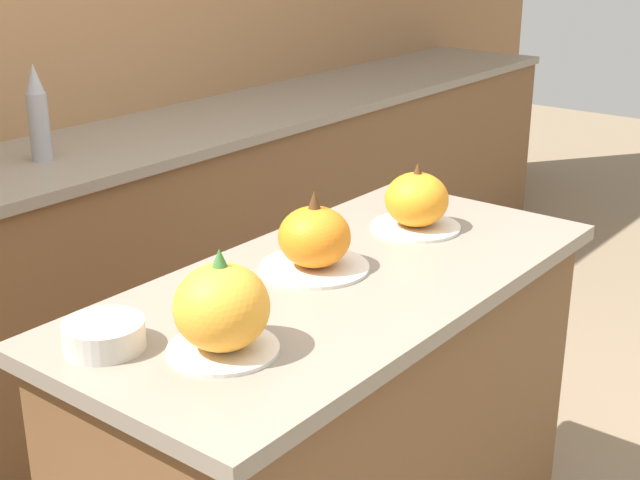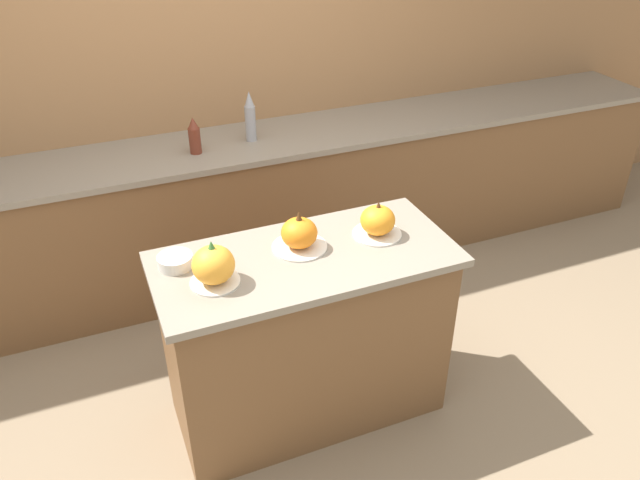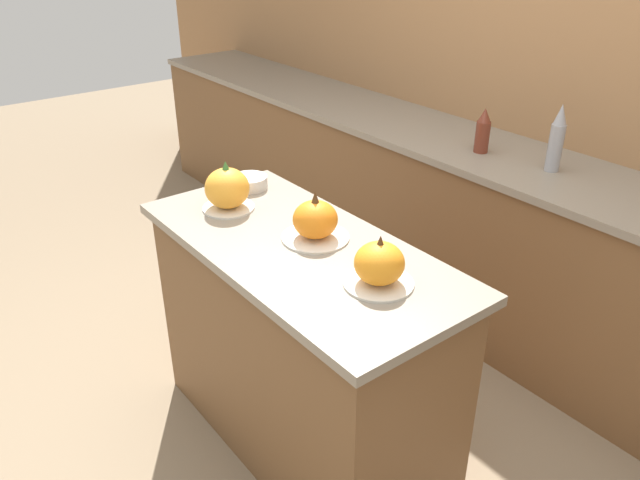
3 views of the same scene
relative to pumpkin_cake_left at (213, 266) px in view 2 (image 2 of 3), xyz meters
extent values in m
plane|color=#847056|center=(0.40, 0.04, -0.98)|extent=(12.00, 12.00, 0.00)
cube|color=#9E7047|center=(0.40, 1.63, 0.27)|extent=(8.00, 0.06, 2.50)
cube|color=brown|center=(0.40, 0.04, -0.55)|extent=(1.24, 0.54, 0.87)
cube|color=gray|center=(0.40, 0.04, -0.10)|extent=(1.30, 0.60, 0.03)
cube|color=brown|center=(0.40, 1.30, -0.54)|extent=(6.00, 0.56, 0.88)
cube|color=gray|center=(0.40, 1.30, -0.08)|extent=(6.00, 0.60, 0.03)
cylinder|color=silver|center=(0.00, 0.00, -0.08)|extent=(0.20, 0.20, 0.01)
ellipsoid|color=orange|center=(0.00, 0.00, 0.00)|extent=(0.17, 0.17, 0.15)
cone|color=#38702D|center=(0.00, 0.00, 0.10)|extent=(0.03, 0.03, 0.04)
cylinder|color=silver|center=(0.40, 0.11, -0.08)|extent=(0.24, 0.24, 0.01)
ellipsoid|color=orange|center=(0.40, 0.11, -0.01)|extent=(0.16, 0.16, 0.13)
cone|color=#4C2D14|center=(0.40, 0.11, 0.08)|extent=(0.03, 0.03, 0.04)
cylinder|color=silver|center=(0.76, 0.08, -0.08)|extent=(0.22, 0.22, 0.01)
ellipsoid|color=orange|center=(0.76, 0.08, -0.01)|extent=(0.16, 0.16, 0.13)
cone|color=#4C2D14|center=(0.76, 0.08, 0.07)|extent=(0.02, 0.02, 0.03)
cylinder|color=#99999E|center=(0.55, 1.30, 0.04)|extent=(0.06, 0.06, 0.21)
cone|color=#99999E|center=(0.55, 1.30, 0.18)|extent=(0.06, 0.06, 0.09)
cylinder|color=maroon|center=(0.21, 1.24, 0.01)|extent=(0.07, 0.07, 0.15)
cone|color=maroon|center=(0.21, 1.24, 0.11)|extent=(0.06, 0.06, 0.06)
cylinder|color=beige|center=(-0.12, 0.17, -0.06)|extent=(0.15, 0.15, 0.05)
camera|label=1|loc=(-1.00, -1.00, 0.65)|focal=50.00mm
camera|label=2|loc=(-0.38, -2.02, 1.37)|focal=35.00mm
camera|label=3|loc=(1.94, -1.06, 0.94)|focal=35.00mm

